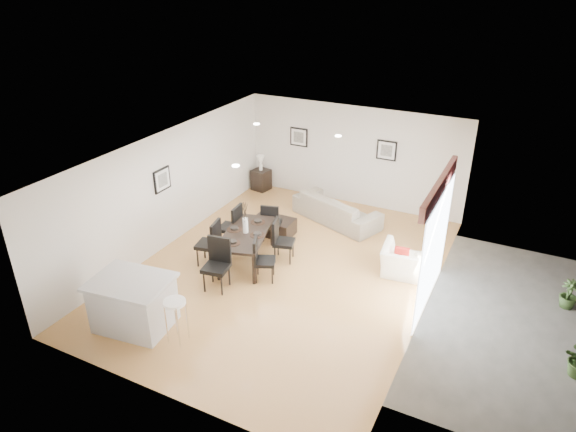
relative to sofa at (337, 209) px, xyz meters
The scene contains 27 objects.
ground 2.75m from the sofa, 91.63° to the right, with size 8.00×8.00×0.00m, color tan.
wall_back 1.63m from the sofa, 93.48° to the left, with size 6.00×0.04×2.70m, color silver.
wall_front 6.80m from the sofa, 90.66° to the right, with size 6.00×0.04×2.70m, color silver.
wall_left 4.23m from the sofa, 138.47° to the right, with size 0.04×8.00×2.70m, color silver.
wall_right 4.12m from the sofa, 43.00° to the right, with size 0.04×8.00×2.70m, color silver.
ceiling 3.60m from the sofa, 91.63° to the right, with size 6.00×8.00×0.02m, color white.
sofa is the anchor object (origin of this frame).
armchair 2.84m from the sofa, 37.05° to the right, with size 1.01×0.89×0.66m, color beige.
courtyard_plant_b 5.54m from the sofa, 15.06° to the right, with size 0.33×0.33×0.58m, color #405C27.
dining_table 2.96m from the sofa, 110.34° to the right, with size 1.31×1.93×0.73m.
dining_chair_wnear 3.59m from the sofa, 117.24° to the right, with size 0.55×0.55×1.05m.
dining_chair_wfar 2.84m from the sofa, 125.30° to the right, with size 0.51×0.51×1.05m.
dining_chair_enear 3.26m from the sofa, 96.96° to the right, with size 0.57×0.57×0.96m.
dining_chair_efar 2.39m from the sofa, 99.70° to the right, with size 0.54×0.54×0.97m.
dining_chair_head 3.99m from the sofa, 105.12° to the right, with size 0.56×0.56×1.09m.
dining_chair_foot 1.95m from the sofa, 121.01° to the right, with size 0.52×0.52×0.95m.
vase 3.02m from the sofa, 110.34° to the right, with size 0.91×1.40×0.71m.
coffee_table 1.74m from the sofa, 129.93° to the right, with size 0.99×0.59×0.40m, color black.
side_table 2.89m from the sofa, 161.22° to the left, with size 0.45×0.45×0.60m, color black.
table_lamp 2.94m from the sofa, 161.22° to the left, with size 0.23×0.23×0.44m.
cushion 2.83m from the sofa, 39.73° to the right, with size 0.30×0.09×0.30m, color #A21B14.
kitchen_island 5.85m from the sofa, 106.75° to the right, with size 1.51×1.23×0.97m.
bar_stool 5.66m from the sofa, 97.40° to the right, with size 0.38×0.38×0.84m.
framed_print_back_left 2.46m from the sofa, 143.43° to the left, with size 0.52×0.04×0.52m.
framed_print_back_right 1.98m from the sofa, 56.54° to the left, with size 0.52×0.04×0.52m.
framed_print_left_wall 4.42m from the sofa, 136.17° to the right, with size 0.04×0.52×0.52m.
sliding_door 3.99m from the sofa, 40.13° to the right, with size 0.12×2.70×2.57m.
Camera 1 is at (4.27, -8.37, 5.97)m, focal length 32.00 mm.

